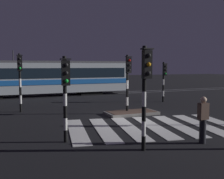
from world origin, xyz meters
name	(u,v)px	position (x,y,z in m)	size (l,w,h in m)	color
ground_plane	(136,119)	(0.00, 0.00, 0.00)	(120.00, 120.00, 0.00)	black
rail_near	(76,95)	(0.00, 12.16, 0.01)	(80.00, 0.12, 0.03)	#59595E
rail_far	(72,94)	(0.00, 13.60, 0.01)	(80.00, 0.12, 0.03)	#59595E
crosswalk_zebra	(154,127)	(0.00, -1.80, 0.01)	(8.44, 5.92, 0.02)	silver
traffic_island	(131,113)	(0.47, 1.41, 0.09)	(2.96, 1.49, 0.18)	slate
traffic_light_kerb_mid_left	(145,82)	(-2.13, -4.73, 2.28)	(0.36, 0.42, 3.45)	black
traffic_light_corner_near_left	(65,86)	(-4.31, -2.78, 2.08)	(0.36, 0.42, 3.16)	black
traffic_light_median_centre	(128,75)	(0.33, 1.60, 2.27)	(0.36, 0.42, 3.44)	black
traffic_light_corner_far_left	(20,74)	(-5.39, 4.62, 2.34)	(0.36, 0.42, 3.55)	black
traffic_light_corner_far_right	(164,76)	(5.16, 5.15, 2.04)	(0.36, 0.42, 3.09)	black
tram	(42,77)	(-2.95, 12.88, 1.75)	(16.55, 2.58, 4.15)	#B2BCC1
pedestrian_waiting_at_kerb	(203,119)	(0.25, -4.74, 0.88)	(0.36, 0.24, 1.71)	black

